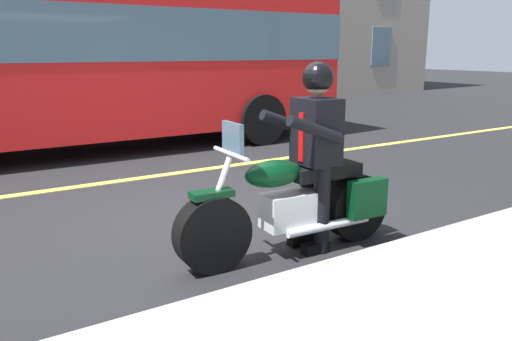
% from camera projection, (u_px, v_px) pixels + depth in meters
% --- Properties ---
extents(ground_plane, '(80.00, 80.00, 0.00)m').
position_uv_depth(ground_plane, '(199.00, 216.00, 5.74)').
color(ground_plane, black).
extents(lane_center_stripe, '(60.00, 0.16, 0.01)m').
position_uv_depth(lane_center_stripe, '(139.00, 178.00, 7.38)').
color(lane_center_stripe, '#E5DB4C').
rests_on(lane_center_stripe, ground_plane).
extents(motorcycle_main, '(2.22, 0.66, 1.26)m').
position_uv_depth(motorcycle_main, '(296.00, 205.00, 4.61)').
color(motorcycle_main, black).
rests_on(motorcycle_main, ground_plane).
extents(rider_main, '(0.64, 0.57, 1.74)m').
position_uv_depth(rider_main, '(315.00, 141.00, 4.56)').
color(rider_main, black).
rests_on(rider_main, ground_plane).
extents(bus_near, '(11.05, 2.70, 3.30)m').
position_uv_depth(bus_near, '(51.00, 48.00, 8.75)').
color(bus_near, red).
rests_on(bus_near, ground_plane).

